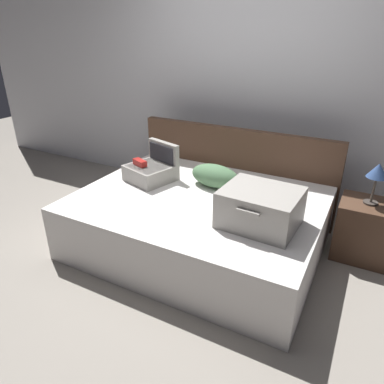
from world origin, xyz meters
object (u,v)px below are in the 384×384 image
Objects in this scene: hard_case_medium at (152,170)px; table_lamp at (378,173)px; nightstand at (364,230)px; hard_case_large at (260,207)px; pillow_near_headboard at (215,176)px; bed at (198,222)px.

hard_case_medium is 1.40× the size of table_lamp.
nightstand is at bearing 28.42° from hard_case_medium.
hard_case_large is at bearing -134.49° from table_lamp.
table_lamp reaches higher than hard_case_large.
table_lamp is at bearing 10.98° from pillow_near_headboard.
pillow_near_headboard is at bearing -169.02° from nightstand.
nightstand is at bearing 48.48° from hard_case_large.
hard_case_medium reaches higher than hard_case_large.
hard_case_medium is 0.61m from pillow_near_headboard.
table_lamp is (0.70, 0.71, 0.15)m from hard_case_large.
nightstand is at bearing 22.16° from bed.
bed is 1.40m from nightstand.
table_lamp is (0.00, 0.00, 0.52)m from nightstand.
table_lamp reaches higher than hard_case_medium.
hard_case_medium is 1.93m from nightstand.
pillow_near_headboard reaches higher than nightstand.
table_lamp is at bearing 22.16° from bed.
table_lamp reaches higher than pillow_near_headboard.
bed is 5.90× the size of table_lamp.
hard_case_medium is at bearing -168.20° from nightstand.
bed is 4.05× the size of nightstand.
hard_case_large is at bearing 1.02° from hard_case_medium.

